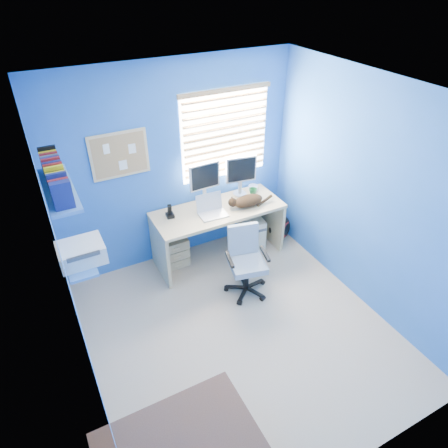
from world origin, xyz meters
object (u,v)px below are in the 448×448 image
desk (218,233)px  cat (248,201)px  tower_pc (253,230)px  laptop (213,207)px  office_chair (246,269)px

desk → cat: size_ratio=4.17×
desk → tower_pc: 0.56m
cat → tower_pc: 0.62m
laptop → office_chair: size_ratio=0.40×
desk → laptop: (-0.12, -0.09, 0.48)m
tower_pc → office_chair: (-0.55, -0.75, 0.09)m
desk → laptop: bearing=-141.5°
laptop → tower_pc: size_ratio=0.73×
cat → laptop: bearing=-169.3°
laptop → office_chair: 0.83m
tower_pc → office_chair: bearing=-120.5°
laptop → desk: bearing=41.4°
desk → cat: bearing=-15.4°
laptop → tower_pc: (0.66, 0.13, -0.62)m
laptop → cat: (0.49, -0.01, -0.04)m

